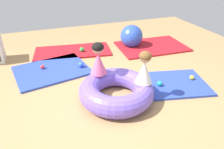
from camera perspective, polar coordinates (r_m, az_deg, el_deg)
ground_plane at (r=3.41m, az=-1.31°, el=-6.04°), size 8.00×8.00×0.00m
gym_mat_near_right at (r=3.86m, az=16.31°, el=-2.39°), size 1.30×1.11×0.04m
gym_mat_front at (r=5.06m, az=-10.59°, el=6.18°), size 1.83×1.05×0.04m
gym_mat_far_right at (r=4.30m, az=-15.96°, el=1.12°), size 1.52×1.28×0.04m
gym_mat_far_left at (r=5.35m, az=10.67°, el=7.50°), size 1.68×1.16×0.04m
inflatable_cushion at (r=3.27m, az=1.20°, el=-4.40°), size 1.16×1.16×0.32m
child_in_white at (r=3.10m, az=8.77°, el=1.83°), size 0.32×0.32×0.50m
child_in_pink at (r=3.32m, az=-3.75°, el=4.30°), size 0.36×0.36×0.52m
play_ball_green at (r=4.95m, az=-8.16°, el=6.72°), size 0.10×0.10×0.10m
play_ball_yellow at (r=4.03m, az=20.79°, el=-0.77°), size 0.08×0.08×0.08m
play_ball_blue at (r=4.22m, az=-8.40°, el=2.62°), size 0.11×0.11×0.11m
play_ball_teal at (r=3.67m, az=12.78°, el=-2.40°), size 0.09×0.09×0.09m
play_ball_red at (r=4.35m, az=-18.31°, el=1.96°), size 0.08×0.08×0.08m
exercise_ball_large at (r=5.23m, az=5.29°, el=10.29°), size 0.54×0.54×0.54m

